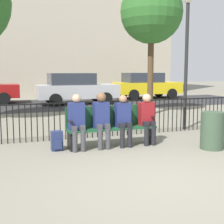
{
  "coord_description": "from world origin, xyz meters",
  "views": [
    {
      "loc": [
        -2.36,
        -4.23,
        1.72
      ],
      "look_at": [
        0.0,
        2.39,
        0.8
      ],
      "focal_mm": 50.0,
      "sensor_mm": 36.0,
      "label": 1
    }
  ],
  "objects_px": {
    "seated_person_1": "(102,117)",
    "seated_person_0": "(77,119)",
    "seated_person_2": "(123,118)",
    "parked_car_0": "(146,85)",
    "park_bench": "(111,124)",
    "backpack": "(57,141)",
    "tree_1": "(151,13)",
    "trash_bin": "(212,130)",
    "lamp_post": "(187,42)",
    "seated_person_3": "(147,116)",
    "parked_car_2": "(76,88)"
  },
  "relations": [
    {
      "from": "seated_person_2",
      "to": "parked_car_2",
      "type": "height_order",
      "value": "parked_car_2"
    },
    {
      "from": "park_bench",
      "to": "backpack",
      "type": "bearing_deg",
      "value": -179.0
    },
    {
      "from": "tree_1",
      "to": "seated_person_2",
      "type": "bearing_deg",
      "value": -122.95
    },
    {
      "from": "park_bench",
      "to": "backpack",
      "type": "relative_size",
      "value": 4.85
    },
    {
      "from": "park_bench",
      "to": "seated_person_1",
      "type": "bearing_deg",
      "value": -153.84
    },
    {
      "from": "park_bench",
      "to": "parked_car_0",
      "type": "relative_size",
      "value": 0.49
    },
    {
      "from": "seated_person_3",
      "to": "tree_1",
      "type": "distance_m",
      "value": 6.13
    },
    {
      "from": "backpack",
      "to": "seated_person_1",
      "type": "bearing_deg",
      "value": -6.12
    },
    {
      "from": "trash_bin",
      "to": "parked_car_0",
      "type": "bearing_deg",
      "value": 70.65
    },
    {
      "from": "tree_1",
      "to": "parked_car_0",
      "type": "relative_size",
      "value": 1.24
    },
    {
      "from": "seated_person_3",
      "to": "parked_car_0",
      "type": "xyz_separation_m",
      "value": [
        5.48,
        11.39,
        0.17
      ]
    },
    {
      "from": "seated_person_0",
      "to": "tree_1",
      "type": "xyz_separation_m",
      "value": [
        4.07,
        4.6,
        3.27
      ]
    },
    {
      "from": "park_bench",
      "to": "seated_person_2",
      "type": "bearing_deg",
      "value": -27.07
    },
    {
      "from": "backpack",
      "to": "parked_car_2",
      "type": "bearing_deg",
      "value": 74.48
    },
    {
      "from": "tree_1",
      "to": "parked_car_0",
      "type": "bearing_deg",
      "value": 65.46
    },
    {
      "from": "seated_person_1",
      "to": "parked_car_2",
      "type": "relative_size",
      "value": 0.3
    },
    {
      "from": "lamp_post",
      "to": "parked_car_2",
      "type": "bearing_deg",
      "value": 99.7
    },
    {
      "from": "trash_bin",
      "to": "seated_person_3",
      "type": "bearing_deg",
      "value": 141.92
    },
    {
      "from": "seated_person_2",
      "to": "trash_bin",
      "type": "distance_m",
      "value": 2.0
    },
    {
      "from": "seated_person_2",
      "to": "trash_bin",
      "type": "xyz_separation_m",
      "value": [
        1.76,
        -0.91,
        -0.24
      ]
    },
    {
      "from": "backpack",
      "to": "seated_person_3",
      "type": "bearing_deg",
      "value": -2.96
    },
    {
      "from": "parked_car_2",
      "to": "trash_bin",
      "type": "xyz_separation_m",
      "value": [
        0.67,
        -10.43,
        -0.43
      ]
    },
    {
      "from": "parked_car_0",
      "to": "lamp_post",
      "type": "bearing_deg",
      "value": -109.64
    },
    {
      "from": "park_bench",
      "to": "seated_person_2",
      "type": "height_order",
      "value": "seated_person_2"
    },
    {
      "from": "park_bench",
      "to": "tree_1",
      "type": "height_order",
      "value": "tree_1"
    },
    {
      "from": "backpack",
      "to": "tree_1",
      "type": "height_order",
      "value": "tree_1"
    },
    {
      "from": "tree_1",
      "to": "trash_bin",
      "type": "distance_m",
      "value": 6.66
    },
    {
      "from": "seated_person_1",
      "to": "parked_car_0",
      "type": "relative_size",
      "value": 0.3
    },
    {
      "from": "seated_person_0",
      "to": "seated_person_1",
      "type": "bearing_deg",
      "value": 0.11
    },
    {
      "from": "lamp_post",
      "to": "parked_car_2",
      "type": "relative_size",
      "value": 0.93
    },
    {
      "from": "tree_1",
      "to": "park_bench",
      "type": "bearing_deg",
      "value": -125.95
    },
    {
      "from": "tree_1",
      "to": "lamp_post",
      "type": "distance_m",
      "value": 3.58
    },
    {
      "from": "park_bench",
      "to": "backpack",
      "type": "distance_m",
      "value": 1.29
    },
    {
      "from": "seated_person_2",
      "to": "tree_1",
      "type": "xyz_separation_m",
      "value": [
        2.98,
        4.6,
        3.3
      ]
    },
    {
      "from": "seated_person_1",
      "to": "parked_car_2",
      "type": "height_order",
      "value": "parked_car_2"
    },
    {
      "from": "seated_person_3",
      "to": "parked_car_2",
      "type": "xyz_separation_m",
      "value": [
        0.49,
        9.52,
        0.17
      ]
    },
    {
      "from": "seated_person_0",
      "to": "parked_car_2",
      "type": "xyz_separation_m",
      "value": [
        2.18,
        9.52,
        0.16
      ]
    },
    {
      "from": "seated_person_1",
      "to": "park_bench",
      "type": "bearing_deg",
      "value": 26.16
    },
    {
      "from": "tree_1",
      "to": "seated_person_0",
      "type": "bearing_deg",
      "value": -131.51
    },
    {
      "from": "backpack",
      "to": "parked_car_0",
      "type": "distance_m",
      "value": 13.61
    },
    {
      "from": "parked_car_2",
      "to": "trash_bin",
      "type": "bearing_deg",
      "value": -86.35
    },
    {
      "from": "seated_person_0",
      "to": "seated_person_2",
      "type": "relative_size",
      "value": 1.04
    },
    {
      "from": "seated_person_2",
      "to": "parked_car_2",
      "type": "relative_size",
      "value": 0.28
    },
    {
      "from": "seated_person_3",
      "to": "parked_car_2",
      "type": "distance_m",
      "value": 9.53
    },
    {
      "from": "seated_person_0",
      "to": "tree_1",
      "type": "relative_size",
      "value": 0.24
    },
    {
      "from": "seated_person_3",
      "to": "lamp_post",
      "type": "xyz_separation_m",
      "value": [
        1.89,
        1.34,
        1.89
      ]
    },
    {
      "from": "seated_person_1",
      "to": "seated_person_0",
      "type": "bearing_deg",
      "value": -179.89
    },
    {
      "from": "park_bench",
      "to": "seated_person_1",
      "type": "relative_size",
      "value": 1.65
    },
    {
      "from": "seated_person_2",
      "to": "parked_car_0",
      "type": "relative_size",
      "value": 0.28
    },
    {
      "from": "seated_person_1",
      "to": "seated_person_2",
      "type": "bearing_deg",
      "value": -0.4
    }
  ]
}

